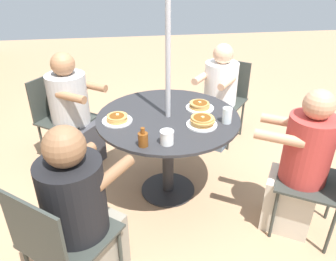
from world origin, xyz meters
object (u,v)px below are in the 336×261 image
object	(u,v)px
diner_north	(73,116)
drinking_glass_a	(227,115)
diner_west	(218,100)
patio_chair_south	(324,178)
coffee_cup	(167,137)
pancake_plate_a	(202,122)
patio_chair_east	(59,239)
pancake_plate_c	(117,119)
patio_chair_west	(225,95)
patio_chair_north	(60,113)
patio_table	(168,131)
diner_east	(81,217)
syrup_bottle	(143,139)
diner_south	(299,169)
pancake_plate_b	(200,106)

from	to	relation	value
diner_north	drinking_glass_a	world-z (taller)	diner_north
diner_west	patio_chair_south	bearing A→B (deg)	143.97
diner_west	coffee_cup	world-z (taller)	diner_west
patio_chair_south	diner_north	bearing A→B (deg)	88.26
diner_west	pancake_plate_a	world-z (taller)	diner_west
patio_chair_east	pancake_plate_c	world-z (taller)	patio_chair_east
patio_chair_west	patio_chair_north	bearing A→B (deg)	46.98
patio_chair_north	patio_table	bearing A→B (deg)	90.00
diner_north	patio_chair_north	bearing A→B (deg)	-90.00
diner_east	syrup_bottle	bearing A→B (deg)	81.77
patio_table	syrup_bottle	distance (m)	0.51
diner_east	diner_south	xyz separation A→B (m)	(0.26, -1.49, 0.01)
diner_west	pancake_plate_b	xyz separation A→B (m)	(-0.68, 0.37, 0.27)
diner_north	syrup_bottle	distance (m)	1.21
patio_chair_east	patio_chair_south	bearing A→B (deg)	48.16
diner_east	diner_west	distance (m)	2.03
patio_chair_south	patio_chair_east	bearing A→B (deg)	131.84
diner_west	pancake_plate_b	distance (m)	0.82
drinking_glass_a	pancake_plate_c	bearing A→B (deg)	80.89
patio_chair_south	pancake_plate_c	world-z (taller)	patio_chair_south
drinking_glass_a	patio_chair_west	bearing A→B (deg)	-17.07
patio_chair_north	patio_chair_east	world-z (taller)	same
diner_east	patio_chair_west	xyz separation A→B (m)	(1.72, -1.38, -0.01)
diner_south	patio_chair_south	bearing A→B (deg)	-90.00
patio_chair_south	diner_south	xyz separation A→B (m)	(0.09, 0.14, 0.02)
patio_table	patio_chair_north	bearing A→B (deg)	54.39
patio_table	drinking_glass_a	world-z (taller)	drinking_glass_a
patio_table	pancake_plate_c	size ratio (longest dim) A/B	4.91
diner_north	diner_west	distance (m)	1.49
patio_chair_east	patio_chair_west	size ratio (longest dim) A/B	1.00
patio_table	diner_north	size ratio (longest dim) A/B	1.02
patio_table	diner_south	bearing A→B (deg)	-121.84
pancake_plate_c	syrup_bottle	distance (m)	0.42
patio_table	diner_east	size ratio (longest dim) A/B	1.01
patio_chair_east	diner_south	world-z (taller)	diner_south
patio_chair_north	diner_west	bearing A→B (deg)	128.86
patio_table	patio_chair_west	xyz separation A→B (m)	(0.92, -0.76, -0.10)
patio_table	diner_south	size ratio (longest dim) A/B	1.00
diner_south	patio_chair_west	xyz separation A→B (m)	(1.45, 0.11, -0.02)
diner_east	pancake_plate_c	xyz separation A→B (m)	(0.76, -0.23, 0.25)
patio_chair_north	pancake_plate_a	size ratio (longest dim) A/B	3.69
patio_chair_south	pancake_plate_c	xyz separation A→B (m)	(0.59, 1.41, 0.26)
patio_chair_south	diner_south	bearing A→B (deg)	90.00
diner_south	pancake_plate_a	xyz separation A→B (m)	(0.35, 0.63, 0.25)
diner_south	pancake_plate_b	world-z (taller)	diner_south
pancake_plate_a	drinking_glass_a	distance (m)	0.20
patio_chair_east	pancake_plate_a	bearing A→B (deg)	75.95
patio_chair_west	diner_west	xyz separation A→B (m)	(-0.13, 0.11, -0.00)
diner_east	pancake_plate_a	bearing A→B (deg)	73.68
drinking_glass_a	pancake_plate_a	bearing A→B (deg)	95.20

